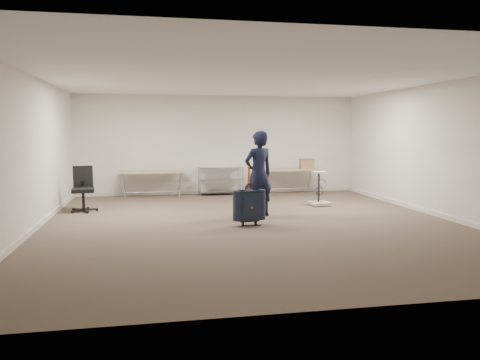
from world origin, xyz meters
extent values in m
plane|color=#4A3A2D|center=(0.00, 0.00, 0.00)|extent=(9.00, 9.00, 0.00)
plane|color=beige|center=(0.00, 4.50, 1.40)|extent=(8.00, 0.00, 8.00)
plane|color=beige|center=(0.00, -4.50, 1.40)|extent=(8.00, 0.00, 8.00)
plane|color=beige|center=(-4.00, 0.00, 1.40)|extent=(0.00, 9.00, 9.00)
plane|color=beige|center=(4.00, 0.00, 1.40)|extent=(0.00, 9.00, 9.00)
plane|color=white|center=(0.00, 0.00, 2.80)|extent=(8.00, 8.00, 0.00)
cube|color=beige|center=(0.00, 4.49, 0.05)|extent=(8.00, 0.02, 0.10)
cube|color=beige|center=(-3.99, 0.00, 0.05)|extent=(0.02, 9.00, 0.10)
cube|color=beige|center=(3.99, 0.00, 0.05)|extent=(0.02, 9.00, 0.10)
cube|color=tan|center=(-1.90, 3.95, 0.71)|extent=(1.80, 0.75, 0.03)
cylinder|color=#92939A|center=(-1.90, 3.95, 0.15)|extent=(1.50, 0.02, 0.02)
cylinder|color=#92939A|center=(-2.65, 3.65, 0.35)|extent=(0.13, 0.04, 0.69)
cylinder|color=#92939A|center=(-1.15, 3.65, 0.35)|extent=(0.13, 0.04, 0.69)
cylinder|color=#92939A|center=(-2.65, 4.25, 0.35)|extent=(0.13, 0.04, 0.69)
cylinder|color=#92939A|center=(-1.15, 4.25, 0.35)|extent=(0.13, 0.04, 0.69)
cube|color=tan|center=(1.90, 3.95, 0.71)|extent=(1.80, 0.75, 0.03)
cylinder|color=#92939A|center=(1.90, 3.95, 0.15)|extent=(1.50, 0.02, 0.02)
cylinder|color=#92939A|center=(1.15, 3.65, 0.35)|extent=(0.13, 0.04, 0.69)
cylinder|color=#92939A|center=(2.65, 3.65, 0.35)|extent=(0.13, 0.04, 0.69)
cylinder|color=#92939A|center=(1.15, 4.25, 0.35)|extent=(0.13, 0.04, 0.69)
cylinder|color=#92939A|center=(2.65, 4.25, 0.35)|extent=(0.13, 0.04, 0.69)
cylinder|color=silver|center=(-0.60, 3.98, 0.40)|extent=(0.02, 0.02, 0.80)
cylinder|color=silver|center=(0.60, 3.98, 0.40)|extent=(0.02, 0.02, 0.80)
cylinder|color=silver|center=(-0.60, 4.42, 0.40)|extent=(0.02, 0.02, 0.80)
cylinder|color=silver|center=(0.60, 4.42, 0.40)|extent=(0.02, 0.02, 0.80)
cube|color=silver|center=(0.00, 4.20, 0.10)|extent=(1.20, 0.45, 0.02)
cube|color=silver|center=(0.00, 4.20, 0.45)|extent=(1.20, 0.45, 0.02)
cube|color=silver|center=(0.00, 4.20, 0.78)|extent=(1.20, 0.45, 0.01)
imported|color=black|center=(0.30, 0.73, 0.90)|extent=(0.76, 0.63, 1.80)
cube|color=#162133|center=(-0.09, -0.19, 0.40)|extent=(0.45, 0.31, 0.57)
cube|color=black|center=(-0.09, -0.17, 0.09)|extent=(0.40, 0.23, 0.03)
cylinder|color=black|center=(-0.22, -0.21, 0.04)|extent=(0.04, 0.08, 0.08)
cylinder|color=black|center=(0.04, -0.17, 0.04)|extent=(0.04, 0.08, 0.08)
torus|color=black|center=(-0.09, -0.19, 0.72)|extent=(0.18, 0.06, 0.18)
cube|color=#FA510D|center=(-0.09, -0.17, 0.92)|extent=(0.04, 0.01, 0.44)
cylinder|color=black|center=(-3.42, 2.01, 0.05)|extent=(0.62, 0.62, 0.09)
cylinder|color=black|center=(-3.42, 2.01, 0.26)|extent=(0.06, 0.06, 0.41)
cube|color=black|center=(-3.42, 2.01, 0.48)|extent=(0.51, 0.51, 0.08)
cube|color=black|center=(-3.44, 2.23, 0.77)|extent=(0.44, 0.10, 0.49)
cube|color=beige|center=(2.08, 1.86, 0.05)|extent=(0.50, 0.50, 0.07)
cylinder|color=black|center=(1.90, 1.68, 0.02)|extent=(0.05, 0.05, 0.04)
cylinder|color=black|center=(2.08, 1.90, 0.45)|extent=(0.05, 0.05, 0.72)
cube|color=beige|center=(2.08, 1.86, 0.81)|extent=(0.35, 0.31, 0.04)
torus|color=#2243AD|center=(2.12, 1.78, 0.54)|extent=(0.24, 0.12, 0.22)
cube|color=olive|center=(2.42, 3.85, 0.87)|extent=(0.41, 0.33, 0.28)
camera|label=1|loc=(-1.90, -8.81, 1.80)|focal=35.00mm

